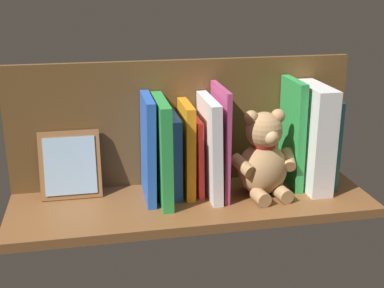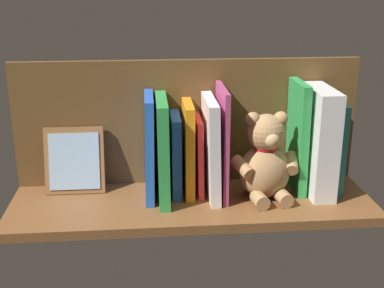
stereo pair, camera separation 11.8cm
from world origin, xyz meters
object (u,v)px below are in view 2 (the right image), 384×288
object	(u,v)px
book_0	(333,145)
picture_frame_leaning	(75,161)
dictionary_thick_white	(318,141)
teddy_bear	(265,161)

from	to	relation	value
book_0	picture_frame_leaning	bearing A→B (deg)	-3.23
picture_frame_leaning	book_0	bearing A→B (deg)	176.77
dictionary_thick_white	picture_frame_leaning	distance (cm)	59.05
book_0	picture_frame_leaning	distance (cm)	63.33
book_0	dictionary_thick_white	distance (cm)	5.23
dictionary_thick_white	book_0	bearing A→B (deg)	-158.19
picture_frame_leaning	teddy_bear	bearing A→B (deg)	170.17
book_0	dictionary_thick_white	xyz separation A→B (cm)	(4.56, 1.83, 1.80)
book_0	picture_frame_leaning	xyz separation A→B (cm)	(63.15, -3.56, -3.22)
teddy_bear	book_0	bearing A→B (deg)	-173.99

